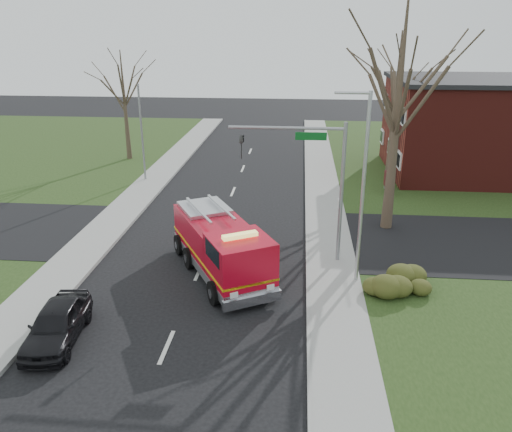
{
  "coord_description": "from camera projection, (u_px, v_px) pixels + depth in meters",
  "views": [
    {
      "loc": [
        4.51,
        -20.62,
        10.72
      ],
      "look_at": [
        2.48,
        2.19,
        2.0
      ],
      "focal_mm": 35.0,
      "sensor_mm": 36.0,
      "label": 1
    }
  ],
  "objects": [
    {
      "name": "traffic_signal_mast",
      "position": [
        314.0,
        168.0,
        22.67
      ],
      "size": [
        5.29,
        0.18,
        6.8
      ],
      "color": "gray",
      "rests_on": "ground"
    },
    {
      "name": "parked_car_maroon",
      "position": [
        57.0,
        323.0,
        17.98
      ],
      "size": [
        2.06,
        4.23,
        1.39
      ],
      "primitive_type": "imported",
      "rotation": [
        0.0,
        0.0,
        0.11
      ],
      "color": "black",
      "rests_on": "ground"
    },
    {
      "name": "hedge_corner",
      "position": [
        400.0,
        278.0,
        21.5
      ],
      "size": [
        2.8,
        2.0,
        0.9
      ],
      "primitive_type": "ellipsoid",
      "color": "#2D3613",
      "rests_on": "lawn_right"
    },
    {
      "name": "brick_building",
      "position": [
        495.0,
        127.0,
        37.26
      ],
      "size": [
        15.4,
        10.4,
        7.25
      ],
      "color": "maroon",
      "rests_on": "ground"
    },
    {
      "name": "bare_tree_far",
      "position": [
        396.0,
        93.0,
        34.13
      ],
      "size": [
        5.25,
        5.25,
        10.5
      ],
      "color": "#3A2D22",
      "rests_on": "ground"
    },
    {
      "name": "fire_engine",
      "position": [
        222.0,
        248.0,
        22.6
      ],
      "size": [
        5.61,
        7.5,
        2.9
      ],
      "rotation": [
        0.0,
        0.0,
        0.5
      ],
      "color": "#B2081C",
      "rests_on": "ground"
    },
    {
      "name": "health_center_sign",
      "position": [
        387.0,
        181.0,
        33.83
      ],
      "size": [
        0.12,
        2.0,
        1.4
      ],
      "color": "#4A1115",
      "rests_on": "ground"
    },
    {
      "name": "ground",
      "position": [
        199.0,
        271.0,
        23.38
      ],
      "size": [
        120.0,
        120.0,
        0.0
      ],
      "primitive_type": "plane",
      "color": "black",
      "rests_on": "ground"
    },
    {
      "name": "bare_tree_near",
      "position": [
        399.0,
        95.0,
        25.54
      ],
      "size": [
        6.0,
        6.0,
        12.0
      ],
      "color": "#3A2D22",
      "rests_on": "ground"
    },
    {
      "name": "bare_tree_left",
      "position": [
        124.0,
        94.0,
        40.85
      ],
      "size": [
        4.5,
        4.5,
        9.0
      ],
      "color": "#3A2D22",
      "rests_on": "ground"
    },
    {
      "name": "sidewalk_left",
      "position": [
        72.0,
        264.0,
        23.87
      ],
      "size": [
        2.4,
        80.0,
        0.15
      ],
      "primitive_type": "cube",
      "color": "gray",
      "rests_on": "ground"
    },
    {
      "name": "streetlight_pole",
      "position": [
        362.0,
        185.0,
        20.71
      ],
      "size": [
        1.48,
        0.16,
        8.4
      ],
      "color": "#B7BABF",
      "rests_on": "ground"
    },
    {
      "name": "utility_pole_far",
      "position": [
        142.0,
        134.0,
        35.73
      ],
      "size": [
        0.14,
        0.14,
        7.0
      ],
      "primitive_type": "cylinder",
      "color": "gray",
      "rests_on": "ground"
    },
    {
      "name": "sidewalk_right",
      "position": [
        333.0,
        275.0,
        22.84
      ],
      "size": [
        2.4,
        80.0,
        0.15
      ],
      "primitive_type": "cube",
      "color": "gray",
      "rests_on": "ground"
    }
  ]
}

